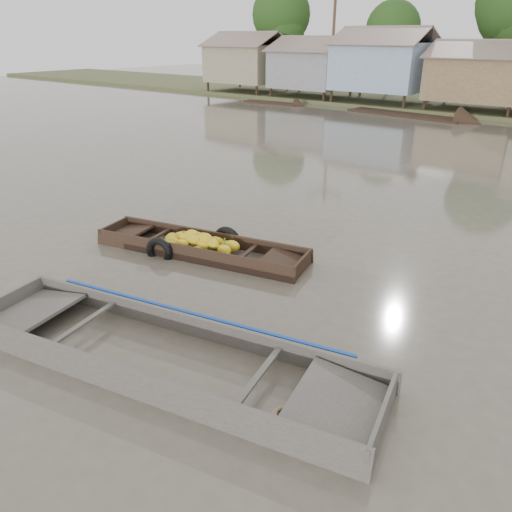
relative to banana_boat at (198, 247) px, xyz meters
The scene contains 3 objects.
ground 2.67m from the banana_boat, 34.71° to the right, with size 120.00×120.00×0.00m, color #534C3F.
banana_boat is the anchor object (origin of this frame).
viewer_boat 4.48m from the banana_boat, 52.97° to the right, with size 7.45×3.34×0.58m.
Camera 1 is at (5.77, -6.45, 4.90)m, focal length 35.00 mm.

